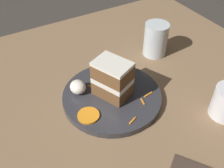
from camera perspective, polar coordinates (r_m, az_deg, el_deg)
The scene contains 8 objects.
ground_plane at distance 0.70m, azimuth 0.60°, elevation -7.78°, with size 6.00×6.00×0.00m, color #38332D.
dining_table at distance 0.69m, azimuth 0.61°, elevation -7.16°, with size 1.07×1.17×0.02m, color #846647.
plate at distance 0.72m, azimuth 0.00°, elevation -2.71°, with size 0.27×0.27×0.02m, color #333338.
cake_slice at distance 0.68m, azimuth 0.09°, elevation 1.10°, with size 0.11×0.10×0.10m.
cream_dollop at distance 0.71m, azimuth -7.44°, elevation -0.64°, with size 0.05×0.04×0.04m, color white.
orange_garnish at distance 0.66m, azimuth -5.15°, elevation -6.83°, with size 0.06×0.06×0.01m, color orange.
carrot_shreds_scatter at distance 0.71m, azimuth 3.88°, elevation -2.41°, with size 0.19×0.14×0.00m.
drinking_glass at distance 0.87m, azimuth 9.42°, elevation 9.15°, with size 0.08×0.08×0.11m.
Camera 1 is at (0.39, -0.23, 0.54)m, focal length 42.00 mm.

